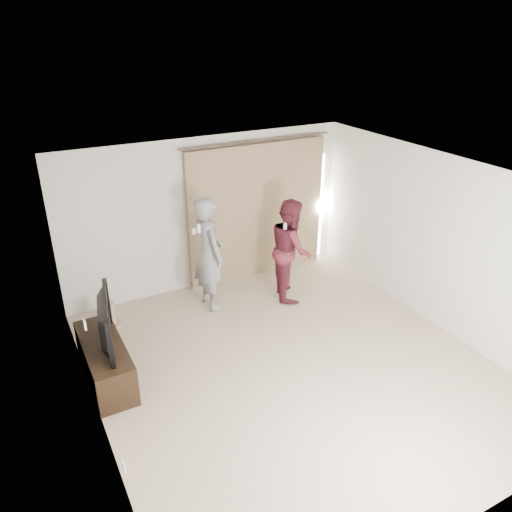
# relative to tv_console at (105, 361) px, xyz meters

# --- Properties ---
(floor) EXTENTS (5.50, 5.50, 0.00)m
(floor) POSITION_rel_tv_console_xyz_m (2.27, -0.91, -0.27)
(floor) COLOR tan
(floor) RESTS_ON ground
(wall_back) EXTENTS (5.00, 0.04, 2.60)m
(wall_back) POSITION_rel_tv_console_xyz_m (2.27, 1.84, 1.03)
(wall_back) COLOR silver
(wall_back) RESTS_ON ground
(wall_left) EXTENTS (0.04, 5.50, 2.60)m
(wall_left) POSITION_rel_tv_console_xyz_m (-0.23, -0.91, 1.03)
(wall_left) COLOR silver
(wall_left) RESTS_ON ground
(ceiling) EXTENTS (5.00, 5.50, 0.01)m
(ceiling) POSITION_rel_tv_console_xyz_m (2.27, -0.91, 2.33)
(ceiling) COLOR silver
(ceiling) RESTS_ON wall_back
(curtain) EXTENTS (2.80, 0.11, 2.46)m
(curtain) POSITION_rel_tv_console_xyz_m (3.18, 1.77, 0.93)
(curtain) COLOR #9A805E
(curtain) RESTS_ON ground
(tv_console) EXTENTS (0.49, 1.41, 0.54)m
(tv_console) POSITION_rel_tv_console_xyz_m (0.00, 0.00, 0.00)
(tv_console) COLOR black
(tv_console) RESTS_ON ground
(tv) EXTENTS (0.36, 1.12, 0.64)m
(tv) POSITION_rel_tv_console_xyz_m (0.00, 0.00, 0.59)
(tv) COLOR black
(tv) RESTS_ON tv_console
(scratching_post) EXTENTS (0.31, 0.31, 0.41)m
(scratching_post) POSITION_rel_tv_console_xyz_m (0.33, 1.22, -0.10)
(scratching_post) COLOR tan
(scratching_post) RESTS_ON ground
(person_man) EXTENTS (0.49, 0.71, 1.87)m
(person_man) POSITION_rel_tv_console_xyz_m (1.93, 1.09, 0.66)
(person_man) COLOR gray
(person_man) RESTS_ON ground
(person_woman) EXTENTS (0.90, 1.01, 1.70)m
(person_woman) POSITION_rel_tv_console_xyz_m (3.26, 0.79, 0.58)
(person_woman) COLOR maroon
(person_woman) RESTS_ON ground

